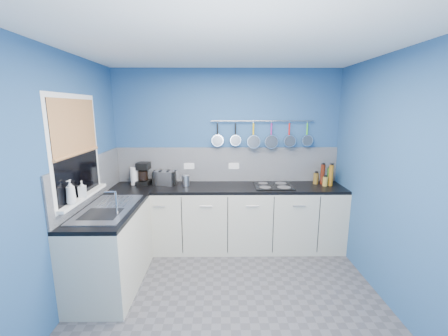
{
  "coord_description": "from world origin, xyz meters",
  "views": [
    {
      "loc": [
        -0.09,
        -2.68,
        1.96
      ],
      "look_at": [
        -0.05,
        0.75,
        1.25
      ],
      "focal_mm": 23.32,
      "sensor_mm": 36.0,
      "label": 1
    }
  ],
  "objects_px": {
    "canister": "(186,181)",
    "hob": "(273,186)",
    "soap_bottle_b": "(82,189)",
    "toaster": "(165,178)",
    "paper_towel": "(135,176)",
    "soap_bottle_a": "(71,192)",
    "coffee_maker": "(143,174)"
  },
  "relations": [
    {
      "from": "canister",
      "to": "hob",
      "type": "distance_m",
      "value": 1.21
    },
    {
      "from": "soap_bottle_b",
      "to": "toaster",
      "type": "bearing_deg",
      "value": 58.54
    },
    {
      "from": "soap_bottle_b",
      "to": "paper_towel",
      "type": "bearing_deg",
      "value": 77.9
    },
    {
      "from": "soap_bottle_b",
      "to": "paper_towel",
      "type": "height_order",
      "value": "soap_bottle_b"
    },
    {
      "from": "paper_towel",
      "to": "hob",
      "type": "relative_size",
      "value": 0.48
    },
    {
      "from": "soap_bottle_a",
      "to": "hob",
      "type": "bearing_deg",
      "value": 28.66
    },
    {
      "from": "toaster",
      "to": "soap_bottle_a",
      "type": "bearing_deg",
      "value": -97.48
    },
    {
      "from": "soap_bottle_b",
      "to": "canister",
      "type": "relative_size",
      "value": 1.19
    },
    {
      "from": "soap_bottle_b",
      "to": "canister",
      "type": "bearing_deg",
      "value": 46.12
    },
    {
      "from": "paper_towel",
      "to": "toaster",
      "type": "relative_size",
      "value": 0.84
    },
    {
      "from": "soap_bottle_b",
      "to": "coffee_maker",
      "type": "height_order",
      "value": "soap_bottle_b"
    },
    {
      "from": "paper_towel",
      "to": "coffee_maker",
      "type": "distance_m",
      "value": 0.13
    },
    {
      "from": "toaster",
      "to": "soap_bottle_b",
      "type": "bearing_deg",
      "value": -102.21
    },
    {
      "from": "toaster",
      "to": "canister",
      "type": "xyz_separation_m",
      "value": [
        0.31,
        -0.07,
        -0.02
      ]
    },
    {
      "from": "canister",
      "to": "hob",
      "type": "relative_size",
      "value": 0.28
    },
    {
      "from": "soap_bottle_a",
      "to": "canister",
      "type": "height_order",
      "value": "soap_bottle_a"
    },
    {
      "from": "soap_bottle_a",
      "to": "canister",
      "type": "relative_size",
      "value": 1.65
    },
    {
      "from": "soap_bottle_b",
      "to": "canister",
      "type": "height_order",
      "value": "soap_bottle_b"
    },
    {
      "from": "soap_bottle_b",
      "to": "toaster",
      "type": "xyz_separation_m",
      "value": [
        0.65,
        1.06,
        -0.14
      ]
    },
    {
      "from": "soap_bottle_b",
      "to": "paper_towel",
      "type": "distance_m",
      "value": 1.09
    },
    {
      "from": "hob",
      "to": "soap_bottle_b",
      "type": "bearing_deg",
      "value": -156.19
    },
    {
      "from": "hob",
      "to": "toaster",
      "type": "bearing_deg",
      "value": 176.04
    },
    {
      "from": "paper_towel",
      "to": "canister",
      "type": "bearing_deg",
      "value": -5.47
    },
    {
      "from": "toaster",
      "to": "hob",
      "type": "distance_m",
      "value": 1.52
    },
    {
      "from": "soap_bottle_b",
      "to": "canister",
      "type": "xyz_separation_m",
      "value": [
        0.96,
        0.99,
        -0.16
      ]
    },
    {
      "from": "soap_bottle_a",
      "to": "paper_towel",
      "type": "relative_size",
      "value": 0.96
    },
    {
      "from": "soap_bottle_a",
      "to": "soap_bottle_b",
      "type": "height_order",
      "value": "soap_bottle_a"
    },
    {
      "from": "canister",
      "to": "paper_towel",
      "type": "bearing_deg",
      "value": 174.53
    },
    {
      "from": "paper_towel",
      "to": "coffee_maker",
      "type": "bearing_deg",
      "value": 0.96
    },
    {
      "from": "canister",
      "to": "hob",
      "type": "height_order",
      "value": "canister"
    },
    {
      "from": "paper_towel",
      "to": "toaster",
      "type": "xyz_separation_m",
      "value": [
        0.42,
        -0.0,
        -0.03
      ]
    },
    {
      "from": "soap_bottle_b",
      "to": "coffee_maker",
      "type": "xyz_separation_m",
      "value": [
        0.35,
        1.06,
        -0.08
      ]
    }
  ]
}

